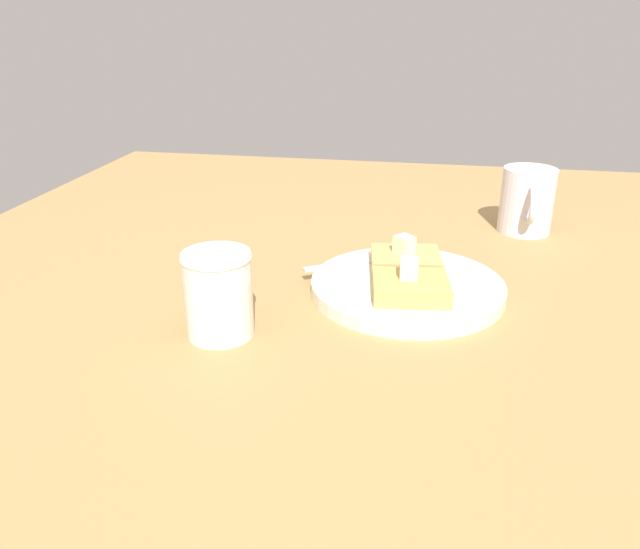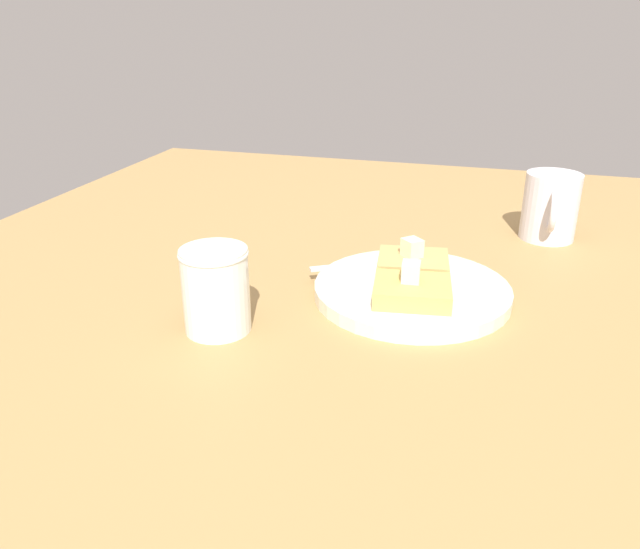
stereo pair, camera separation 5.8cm
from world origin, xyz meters
The scene contains 9 objects.
table_surface centered at (0.00, 0.00, 1.26)cm, with size 116.04×116.04×2.51cm, color #9F7B48.
plate centered at (8.06, 8.11, 3.42)cm, with size 22.41×22.41×1.56cm.
toast_slice_left centered at (4.22, 7.60, 5.04)cm, with size 7.11×8.24×1.94cm, color tan.
toast_slice_middle centered at (11.90, 8.62, 5.04)cm, with size 7.11×8.24×1.94cm, color tan.
butter_pat_primary centered at (4.12, 7.35, 7.08)cm, with size 2.16×1.94×2.16cm, color beige.
butter_pat_secondary centered at (11.41, 8.29, 7.08)cm, with size 2.16×1.94×2.16cm, color #F1E7B7.
fork centered at (2.78, 3.59, 4.25)cm, with size 9.40×14.49×0.36cm.
syrup_jar centered at (21.23, -10.06, 6.60)cm, with size 7.05×7.05×8.87cm.
coffee_mug centered at (-17.01, 23.87, 7.27)cm, with size 10.68×7.63×9.48cm.
Camera 1 is at (74.71, 10.24, 33.48)cm, focal length 35.00 mm.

